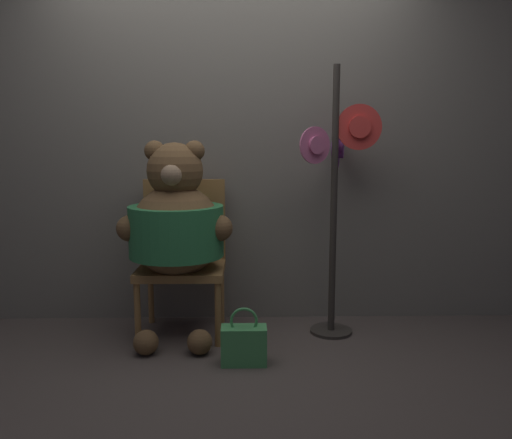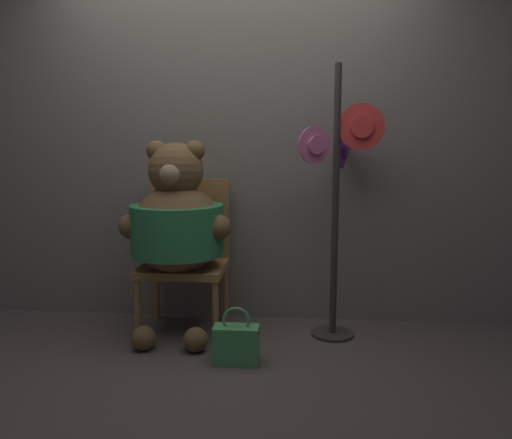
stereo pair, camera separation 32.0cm
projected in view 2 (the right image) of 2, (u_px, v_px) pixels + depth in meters
The scene contains 6 objects.
ground_plane at pixel (221, 355), 3.00m from camera, with size 14.00×14.00×0.00m, color #4C423D.
wall_back at pixel (235, 135), 3.54m from camera, with size 8.00×0.10×2.65m.
chair at pixel (186, 251), 3.41m from camera, with size 0.56×0.50×1.02m.
teddy_bear at pixel (177, 224), 3.21m from camera, with size 0.72×0.64×1.28m.
hat_display_rack at pixel (339, 191), 3.20m from camera, with size 0.54×0.45×1.75m.
handbag_on_ground at pixel (236, 344), 2.87m from camera, with size 0.26×0.13×0.34m.
Camera 2 is at (0.44, -2.82, 1.24)m, focal length 35.00 mm.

